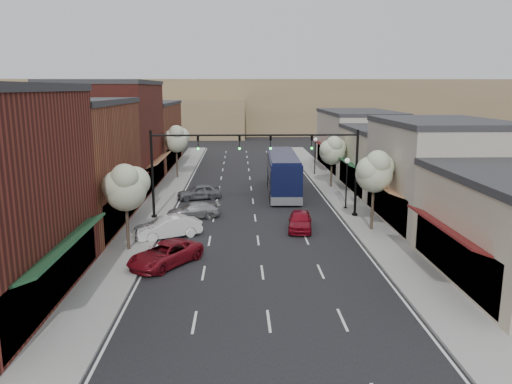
{
  "coord_description": "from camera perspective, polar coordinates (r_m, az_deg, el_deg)",
  "views": [
    {
      "loc": [
        -1.3,
        -30.49,
        10.15
      ],
      "look_at": [
        0.06,
        7.59,
        2.2
      ],
      "focal_mm": 35.0,
      "sensor_mm": 36.0,
      "label": 1
    }
  ],
  "objects": [
    {
      "name": "tree_left_far",
      "position": [
        57.13,
        -9.07,
        6.07
      ],
      "size": [
        2.85,
        2.65,
        6.13
      ],
      "color": "#47382B",
      "rests_on": "ground"
    },
    {
      "name": "coach_bus",
      "position": [
        48.97,
        3.08,
        2.21
      ],
      "size": [
        3.17,
        12.78,
        3.88
      ],
      "rotation": [
        0.0,
        0.0,
        -0.03
      ],
      "color": "black",
      "rests_on": "ground"
    },
    {
      "name": "curb_left",
      "position": [
        50.34,
        -8.5,
        0.11
      ],
      "size": [
        0.25,
        73.0,
        0.17
      ],
      "primitive_type": "cube",
      "color": "gray",
      "rests_on": "ground"
    },
    {
      "name": "parked_car_a",
      "position": [
        29.72,
        -10.35,
        -7.01
      ],
      "size": [
        4.62,
        5.24,
        1.35
      ],
      "primitive_type": "imported",
      "rotation": [
        0.0,
        0.0,
        -0.62
      ],
      "color": "maroon",
      "rests_on": "ground"
    },
    {
      "name": "lamp_post_far",
      "position": [
        59.62,
        6.78,
        4.82
      ],
      "size": [
        0.44,
        0.44,
        4.44
      ],
      "color": "black",
      "rests_on": "ground"
    },
    {
      "name": "tree_right_near",
      "position": [
        36.21,
        13.45,
        2.4
      ],
      "size": [
        2.85,
        2.65,
        5.95
      ],
      "color": "#47382B",
      "rests_on": "ground"
    },
    {
      "name": "sidewalk_right",
      "position": [
        50.95,
        8.98,
        0.23
      ],
      "size": [
        2.8,
        73.0,
        0.15
      ],
      "primitive_type": "cube",
      "color": "gray",
      "rests_on": "ground"
    },
    {
      "name": "bldg_right_midfar",
      "position": [
        51.23,
        15.03,
        3.55
      ],
      "size": [
        9.14,
        12.1,
        6.4
      ],
      "color": "#BEAF97",
      "rests_on": "ground"
    },
    {
      "name": "hill_near",
      "position": [
        111.22,
        -14.49,
        8.25
      ],
      "size": [
        50.0,
        20.0,
        8.0
      ],
      "primitive_type": "cube",
      "color": "#7A6647",
      "rests_on": "ground"
    },
    {
      "name": "parked_car_c",
      "position": [
        40.02,
        -7.19,
        -2.1
      ],
      "size": [
        4.42,
        2.33,
        1.22
      ],
      "primitive_type": "imported",
      "rotation": [
        0.0,
        0.0,
        -1.42
      ],
      "color": "#949599",
      "rests_on": "ground"
    },
    {
      "name": "lamp_post_near",
      "position": [
        42.59,
        10.33,
        1.93
      ],
      "size": [
        0.44,
        0.44,
        4.44
      ],
      "color": "black",
      "rests_on": "ground"
    },
    {
      "name": "ground",
      "position": [
        32.16,
        0.38,
        -6.62
      ],
      "size": [
        160.0,
        160.0,
        0.0
      ],
      "primitive_type": "plane",
      "color": "black",
      "rests_on": "ground"
    },
    {
      "name": "parked_car_b",
      "position": [
        35.02,
        -10.03,
        -3.97
      ],
      "size": [
        4.8,
        3.42,
        1.5
      ],
      "primitive_type": "imported",
      "rotation": [
        0.0,
        0.0,
        -1.12
      ],
      "color": "silver",
      "rests_on": "ground"
    },
    {
      "name": "bldg_left_midnear",
      "position": [
        39.1,
        -21.36,
        2.9
      ],
      "size": [
        10.14,
        14.1,
        9.4
      ],
      "color": "brown",
      "rests_on": "ground"
    },
    {
      "name": "parked_car_d",
      "position": [
        46.61,
        -6.51,
        0.0
      ],
      "size": [
        4.37,
        2.68,
        1.39
      ],
      "primitive_type": "imported",
      "rotation": [
        0.0,
        0.0,
        -1.3
      ],
      "color": "#5B5E63",
      "rests_on": "ground"
    },
    {
      "name": "sidewalk_left",
      "position": [
        50.52,
        -10.08,
        0.1
      ],
      "size": [
        2.8,
        73.0,
        0.15
      ],
      "primitive_type": "cube",
      "color": "gray",
      "rests_on": "ground"
    },
    {
      "name": "signal_mast_right",
      "position": [
        39.49,
        8.09,
        3.62
      ],
      "size": [
        8.22,
        0.46,
        7.0
      ],
      "color": "black",
      "rests_on": "ground"
    },
    {
      "name": "tree_right_far",
      "position": [
        51.71,
        8.76,
        4.81
      ],
      "size": [
        2.85,
        2.65,
        5.43
      ],
      "color": "#47382B",
      "rests_on": "ground"
    },
    {
      "name": "bldg_left_midfar",
      "position": [
        52.34,
        -16.44,
        6.1
      ],
      "size": [
        10.14,
        14.1,
        10.9
      ],
      "color": "maroon",
      "rests_on": "ground"
    },
    {
      "name": "hill_far",
      "position": [
        120.57,
        -1.44,
        9.81
      ],
      "size": [
        120.0,
        30.0,
        12.0
      ],
      "primitive_type": "cube",
      "color": "#7A6647",
      "rests_on": "ground"
    },
    {
      "name": "bldg_left_far",
      "position": [
        68.0,
        -13.07,
        6.43
      ],
      "size": [
        10.14,
        18.1,
        8.4
      ],
      "color": "brown",
      "rests_on": "ground"
    },
    {
      "name": "signal_mast_left",
      "position": [
        39.12,
        -8.38,
        3.54
      ],
      "size": [
        8.22,
        0.46,
        7.0
      ],
      "color": "black",
      "rests_on": "ground"
    },
    {
      "name": "bldg_right_far",
      "position": [
        64.59,
        11.47,
        5.79
      ],
      "size": [
        9.14,
        16.1,
        7.4
      ],
      "color": "#ABA192",
      "rests_on": "ground"
    },
    {
      "name": "red_hatchback",
      "position": [
        36.46,
        5.06,
        -3.28
      ],
      "size": [
        2.19,
        4.32,
        1.41
      ],
      "primitive_type": "imported",
      "rotation": [
        0.0,
        0.0,
        -0.13
      ],
      "color": "maroon",
      "rests_on": "ground"
    },
    {
      "name": "tree_left_near",
      "position": [
        31.78,
        -14.65,
        0.64
      ],
      "size": [
        2.85,
        2.65,
        5.69
      ],
      "color": "#47382B",
      "rests_on": "ground"
    },
    {
      "name": "curb_right",
      "position": [
        50.7,
        7.42,
        0.22
      ],
      "size": [
        0.25,
        73.0,
        0.17
      ],
      "primitive_type": "cube",
      "color": "gray",
      "rests_on": "ground"
    },
    {
      "name": "bldg_right_midnear",
      "position": [
        39.95,
        20.08,
        2.07
      ],
      "size": [
        9.14,
        12.1,
        7.9
      ],
      "color": "#ABA192",
      "rests_on": "ground"
    }
  ]
}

